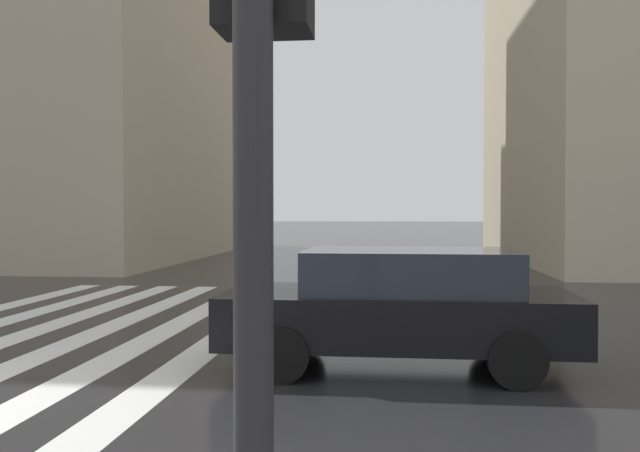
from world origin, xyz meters
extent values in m
cube|color=silver|center=(4.00, -2.13, 0.00)|extent=(13.00, 0.50, 0.01)
cube|color=silver|center=(4.00, -1.13, 0.00)|extent=(13.00, 0.50, 0.01)
cube|color=silver|center=(4.00, -0.13, 0.00)|extent=(13.00, 0.50, 0.01)
cube|color=silver|center=(4.00, 0.87, 0.00)|extent=(13.00, 0.50, 0.01)
cylinder|color=#232326|center=(-3.54, -4.23, 1.72)|extent=(0.12, 0.12, 3.14)
cube|color=black|center=(2.50, -4.70, 0.61)|extent=(1.75, 4.10, 0.60)
cube|color=#232833|center=(2.50, -4.85, 1.16)|extent=(1.54, 2.46, 0.50)
cylinder|color=black|center=(1.68, -3.45, 0.31)|extent=(0.20, 0.62, 0.62)
cylinder|color=black|center=(3.33, -3.45, 0.31)|extent=(0.20, 0.62, 0.62)
cylinder|color=black|center=(1.68, -5.95, 0.31)|extent=(0.20, 0.62, 0.62)
cylinder|color=black|center=(3.33, -5.95, 0.31)|extent=(0.20, 0.62, 0.62)
camera|label=1|loc=(-5.48, -4.64, 1.88)|focal=37.58mm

